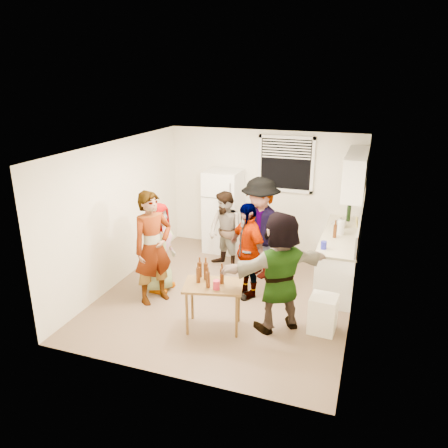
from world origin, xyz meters
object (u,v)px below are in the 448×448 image
at_px(refrigerator, 223,211).
at_px(beer_bottle_counter, 334,238).
at_px(guest_black, 246,294).
at_px(guest_orange, 277,327).
at_px(trash_bin, 323,315).
at_px(guest_stripe, 156,300).
at_px(serving_table, 214,327).
at_px(beer_bottle_table, 206,279).
at_px(guest_back_left, 225,268).
at_px(blue_cup, 323,249).
at_px(guest_back_right, 259,275).
at_px(red_cup, 216,289).
at_px(wine_bottle, 348,221).
at_px(guest_grey, 160,289).
at_px(kettle, 340,228).

distance_m(refrigerator, beer_bottle_counter, 2.54).
height_order(guest_black, guest_orange, guest_orange).
height_order(trash_bin, guest_stripe, trash_bin).
relative_size(serving_table, beer_bottle_table, 3.31).
bearing_deg(guest_stripe, beer_bottle_counter, -28.83).
distance_m(guest_back_left, guest_orange, 2.22).
bearing_deg(refrigerator, blue_cup, -34.51).
bearing_deg(blue_cup, guest_orange, -114.23).
distance_m(refrigerator, guest_orange, 3.25).
xyz_separation_m(refrigerator, guest_back_right, (1.05, -0.98, -0.85)).
bearing_deg(guest_stripe, blue_cup, -38.38).
xyz_separation_m(trash_bin, red_cup, (-1.42, -0.56, 0.45)).
relative_size(beer_bottle_table, guest_back_left, 0.17).
bearing_deg(trash_bin, refrigerator, 134.03).
bearing_deg(guest_stripe, trash_bin, -58.55).
height_order(beer_bottle_counter, trash_bin, beer_bottle_counter).
bearing_deg(blue_cup, red_cup, -130.22).
height_order(wine_bottle, trash_bin, wine_bottle).
bearing_deg(guest_grey, serving_table, -119.79).
relative_size(kettle, guest_grey, 0.15).
bearing_deg(guest_black, guest_stripe, -112.50).
height_order(refrigerator, blue_cup, refrigerator).
distance_m(wine_bottle, guest_grey, 3.73).
distance_m(guest_back_left, guest_back_right, 0.70).
height_order(beer_bottle_counter, guest_grey, beer_bottle_counter).
bearing_deg(red_cup, blue_cup, 49.78).
distance_m(trash_bin, guest_back_right, 2.03).
relative_size(kettle, guest_back_right, 0.13).
height_order(beer_bottle_counter, serving_table, beer_bottle_counter).
bearing_deg(serving_table, guest_back_right, 85.06).
height_order(blue_cup, guest_back_left, blue_cup).
relative_size(trash_bin, guest_stripe, 0.30).
distance_m(red_cup, guest_back_right, 2.18).
bearing_deg(trash_bin, guest_grey, 171.94).
relative_size(guest_grey, guest_back_left, 1.04).
xyz_separation_m(refrigerator, guest_black, (1.05, -1.78, -0.85)).
xyz_separation_m(refrigerator, guest_grey, (-0.43, -2.08, -0.85)).
bearing_deg(beer_bottle_table, guest_stripe, 162.07).
bearing_deg(blue_cup, guest_black, -168.32).
height_order(beer_bottle_table, guest_grey, beer_bottle_table).
bearing_deg(red_cup, kettle, 61.56).
bearing_deg(trash_bin, guest_orange, -169.23).
bearing_deg(beer_bottle_counter, blue_cup, -101.01).
bearing_deg(beer_bottle_counter, wine_bottle, 81.43).
xyz_separation_m(guest_stripe, guest_orange, (2.08, -0.14, 0.00)).
height_order(trash_bin, guest_back_right, trash_bin).
relative_size(guest_back_left, guest_black, 0.93).
relative_size(blue_cup, red_cup, 0.99).
relative_size(blue_cup, guest_black, 0.08).
bearing_deg(guest_back_left, guest_black, -22.39).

